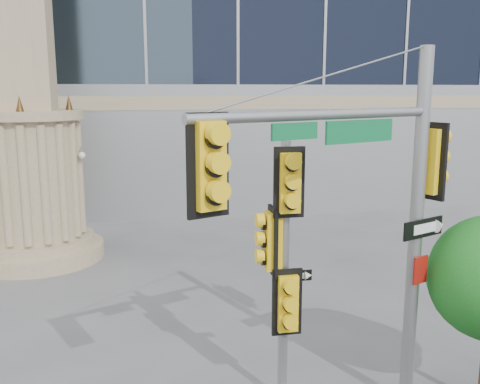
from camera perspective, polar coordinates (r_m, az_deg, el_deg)
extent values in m
plane|color=#545456|center=(11.65, 3.20, -18.75)|extent=(120.00, 120.00, 0.00)
cylinder|color=gray|center=(19.91, -20.69, -5.95)|extent=(4.40, 4.40, 0.50)
cylinder|color=gray|center=(19.80, -20.76, -4.84)|extent=(3.80, 3.80, 0.30)
cylinder|color=gray|center=(19.36, -21.18, 1.31)|extent=(3.00, 3.00, 4.00)
cylinder|color=gray|center=(19.15, -21.62, 7.67)|extent=(3.50, 3.50, 0.30)
cone|color=#472D14|center=(18.95, -17.79, 9.09)|extent=(0.24, 0.24, 0.50)
cylinder|color=slate|center=(9.91, 18.21, -4.41)|extent=(0.24, 0.24, 6.47)
cylinder|color=slate|center=(7.92, 8.83, 8.15)|extent=(4.24, 1.89, 0.15)
cube|color=#0C6735|center=(8.44, 12.68, 6.33)|extent=(1.31, 0.58, 0.35)
cube|color=yellow|center=(6.81, -3.46, 2.83)|extent=(0.66, 0.51, 1.35)
cube|color=yellow|center=(9.90, 19.73, 3.13)|extent=(0.51, 0.66, 1.35)
cube|color=black|center=(9.78, 18.96, -3.68)|extent=(0.93, 0.41, 0.32)
cube|color=#9A140E|center=(9.99, 18.69, -7.88)|extent=(0.33, 0.16, 0.50)
cylinder|color=slate|center=(9.74, 4.71, -9.02)|extent=(0.18, 0.18, 4.89)
cube|color=yellow|center=(9.09, 5.25, 1.02)|extent=(0.54, 0.28, 1.22)
cube|color=yellow|center=(9.48, 3.51, -5.22)|extent=(0.28, 0.54, 1.22)
cube|color=yellow|center=(9.69, 5.02, -11.62)|extent=(0.54, 0.28, 1.22)
cube|color=black|center=(9.67, 5.92, -8.89)|extent=(0.61, 0.03, 0.20)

